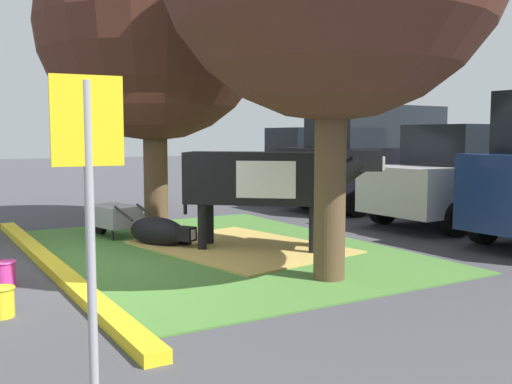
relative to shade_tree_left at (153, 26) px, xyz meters
name	(u,v)px	position (x,y,z in m)	size (l,w,h in m)	color
ground_plane	(109,264)	(2.61, -1.73, -3.85)	(80.00, 80.00, 0.00)	#424247
grass_island	(218,249)	(2.45, 0.09, -3.84)	(6.74, 4.84, 0.02)	#477A33
curb_yellow	(51,264)	(2.45, -2.48, -3.79)	(7.94, 0.24, 0.12)	yellow
hay_bedding	(240,247)	(2.56, 0.42, -3.82)	(3.20, 2.40, 0.04)	tan
shade_tree_left	(153,26)	(0.00, 0.00, 0.00)	(4.32, 4.32, 6.02)	brown
cow_holstein	(266,179)	(2.90, 0.70, -2.71)	(2.30, 2.64, 1.59)	black
calf_lying	(159,232)	(1.70, -0.61, -3.61)	(1.30, 0.93, 0.48)	black
person_handler	(320,196)	(3.23, 1.50, -2.99)	(0.52, 0.34, 1.60)	black
wheelbarrow	(113,216)	(0.54, -1.01, -3.46)	(1.62, 0.86, 0.63)	gray
parking_sign	(89,179)	(6.97, -3.13, -2.31)	(0.08, 0.44, 2.18)	#99999E
bucket_pink	(5,273)	(3.14, -3.15, -3.69)	(0.28, 0.28, 0.30)	#EA3893
bucket_yellow	(2,301)	(4.43, -3.36, -3.69)	(0.27, 0.27, 0.31)	yellow
sedan_silver	(312,164)	(-2.94, 5.86, -2.86)	(2.14, 4.46, 2.02)	black
suv_black	(376,157)	(-0.31, 5.88, -2.58)	(2.25, 4.66, 2.52)	black
hatchback_white	(466,176)	(2.60, 5.69, -2.86)	(2.14, 4.46, 2.02)	silver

